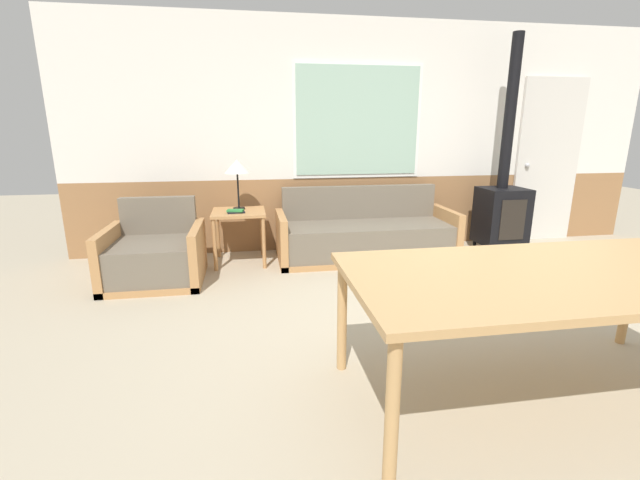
# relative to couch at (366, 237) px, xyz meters

# --- Properties ---
(ground_plane) EXTENTS (16.00, 16.00, 0.00)m
(ground_plane) POSITION_rel_couch_xyz_m (0.19, -2.11, -0.25)
(ground_plane) COLOR #B2A58C
(wall_back) EXTENTS (7.20, 0.09, 2.70)m
(wall_back) POSITION_rel_couch_xyz_m (0.18, 0.52, 1.11)
(wall_back) COLOR #996B42
(wall_back) RESTS_ON ground_plane
(couch) EXTENTS (2.03, 0.77, 0.80)m
(couch) POSITION_rel_couch_xyz_m (0.00, 0.00, 0.00)
(couch) COLOR #B27F4C
(couch) RESTS_ON ground_plane
(armchair) EXTENTS (0.91, 0.84, 0.79)m
(armchair) POSITION_rel_couch_xyz_m (-2.25, -0.42, -0.01)
(armchair) COLOR #B27F4C
(armchair) RESTS_ON ground_plane
(side_table) EXTENTS (0.57, 0.57, 0.59)m
(side_table) POSITION_rel_couch_xyz_m (-1.44, 0.06, 0.25)
(side_table) COLOR #B27F4C
(side_table) RESTS_ON ground_plane
(table_lamp) EXTENTS (0.28, 0.28, 0.55)m
(table_lamp) POSITION_rel_couch_xyz_m (-1.43, 0.16, 0.80)
(table_lamp) COLOR black
(table_lamp) RESTS_ON side_table
(book_stack) EXTENTS (0.20, 0.14, 0.03)m
(book_stack) POSITION_rel_couch_xyz_m (-1.46, -0.05, 0.36)
(book_stack) COLOR black
(book_stack) RESTS_ON side_table
(dining_table) EXTENTS (2.15, 1.07, 0.75)m
(dining_table) POSITION_rel_couch_xyz_m (0.23, -2.76, 0.44)
(dining_table) COLOR tan
(dining_table) RESTS_ON ground_plane
(wood_stove) EXTENTS (0.52, 0.48, 2.50)m
(wood_stove) POSITION_rel_couch_xyz_m (1.70, 0.01, 0.36)
(wood_stove) COLOR black
(wood_stove) RESTS_ON ground_plane
(entry_door) EXTENTS (0.88, 0.09, 2.09)m
(entry_door) POSITION_rel_couch_xyz_m (2.57, 0.47, 0.80)
(entry_door) COLOR silver
(entry_door) RESTS_ON ground_plane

